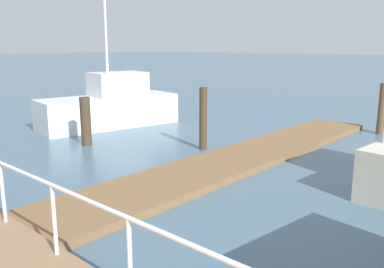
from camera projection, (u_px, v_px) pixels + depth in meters
The scene contains 6 objects.
floating_dock at pixel (240, 158), 11.98m from camera, with size 14.38×2.00×0.18m, color olive.
boardwalk_railing at pixel (182, 261), 4.07m from camera, with size 0.06×24.95×1.08m.
dock_piling_0 at pixel (86, 121), 13.80m from camera, with size 0.34×0.34×1.65m, color #473826.
dock_piling_1 at pixel (203, 119), 13.19m from camera, with size 0.25×0.25×2.04m, color #473826.
dock_piling_2 at pixel (382, 109), 15.55m from camera, with size 0.30×0.30×1.95m, color brown.
moored_boat_1 at pixel (111, 106), 17.09m from camera, with size 6.00×2.91×8.54m.
Camera 1 is at (-5.84, 4.71, 3.35)m, focal length 38.16 mm.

